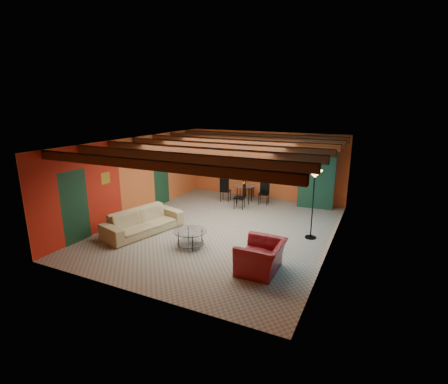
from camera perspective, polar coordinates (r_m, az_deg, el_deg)
The scene contains 11 objects.
room at distance 9.94m, azimuth -0.22°, elevation 6.63°, with size 6.52×8.01×2.71m.
sofa at distance 10.37m, azimuth -13.64°, elevation -4.91°, with size 2.42×0.95×0.71m, color #988B62.
armchair at distance 7.91m, azimuth 6.34°, elevation -10.96°, with size 1.13×0.98×0.73m, color maroon.
coffee_table at distance 9.23m, azimuth -5.77°, elevation -7.89°, with size 0.91×0.91×0.46m, color silver, non-canonical shape.
dining_table at distance 13.02m, azimuth 3.51°, elevation 0.21°, with size 1.86×1.86×0.97m, color white, non-canonical shape.
armoire at distance 12.90m, azimuth 15.74°, elevation 2.32°, with size 1.25×0.61×2.19m, color maroon.
floor_lamp at distance 9.81m, azimuth 14.93°, elevation -2.11°, with size 0.41×0.41×2.02m, color black, non-canonical shape.
ceiling_fan at distance 9.84m, azimuth -0.51°, elevation 6.54°, with size 1.50×1.50×0.44m, color #472614, non-canonical shape.
painting at distance 13.89m, azimuth 3.39°, elevation 6.08°, with size 1.05×0.03×0.65m, color black.
potted_plant at distance 12.69m, azimuth 16.17°, elevation 8.11°, with size 0.39×0.34×0.44m, color #26661E.
vase at distance 12.88m, azimuth 3.55°, elevation 2.68°, with size 0.17×0.17×0.18m, color orange.
Camera 1 is at (4.29, -8.73, 3.83)m, focal length 26.76 mm.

